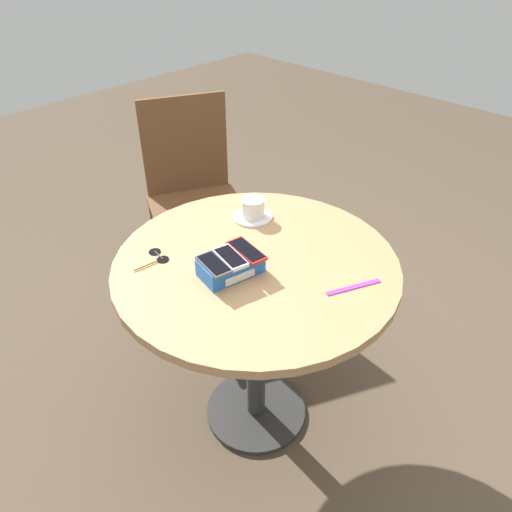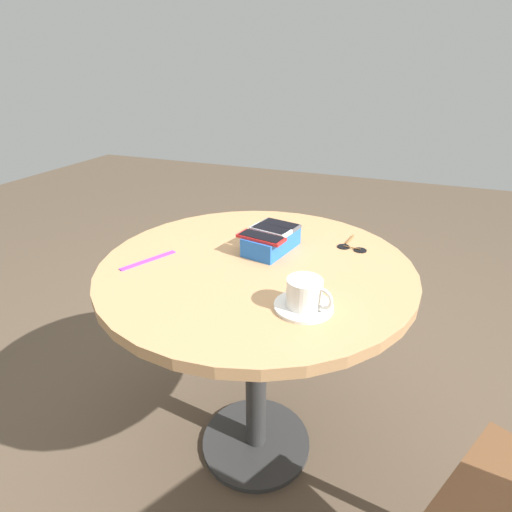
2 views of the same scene
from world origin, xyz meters
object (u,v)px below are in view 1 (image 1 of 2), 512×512
Objects in this scene: phone_gray at (214,264)px; phone_red at (247,251)px; saucer at (253,217)px; chair_near_window at (194,197)px; round_table at (256,293)px; phone_white at (230,258)px; coffee_cup at (252,207)px; phone_box at (231,266)px; sunglasses at (157,257)px; lanyard_strap at (354,287)px.

phone_gray is 0.88× the size of phone_red.
chair_near_window is (0.23, 0.62, -0.25)m from saucer.
chair_near_window is at bearing 62.88° from round_table.
phone_white is at bearing 169.39° from phone_red.
coffee_cup is (0.00, 0.00, 0.04)m from saucer.
saucer is at bearing 32.56° from phone_box.
sunglasses is at bearing 172.55° from saucer.
chair_near_window is at bearing 74.25° from lanyard_strap.
sunglasses is (-0.04, 0.22, -0.06)m from phone_gray.
phone_red is (0.06, -0.01, -0.00)m from phone_white.
coffee_cup reaches higher than sunglasses.
chair_near_window is (0.23, 0.61, -0.29)m from coffee_cup.
phone_box is at bearing -147.16° from coffee_cup.
round_table is 4.45× the size of phone_box.
sunglasses is at bearing 123.39° from phone_red.
phone_box is 0.07m from phone_red.
phone_white is at bearing -147.15° from saucer.
phone_gray is at bearing 172.93° from round_table.
phone_white is 0.37m from lanyard_strap.
phone_white is 0.26m from sunglasses.
lanyard_strap is (0.14, -0.29, -0.06)m from phone_red.
phone_white is (0.05, -0.01, 0.00)m from phone_gray.
round_table is at bearing -7.07° from phone_gray.
saucer is 0.15× the size of chair_near_window.
sunglasses is (-0.30, 0.53, 0.00)m from lanyard_strap.
phone_box is at bearing -122.66° from chair_near_window.
lanyard_strap is at bearing -50.31° from phone_gray.
round_table is at bearing 109.44° from lanyard_strap.
phone_box is 1.60× the size of sunglasses.
phone_white is at bearing -66.66° from sunglasses.
saucer is (0.27, 0.18, -0.02)m from phone_box.
phone_box is 1.15× the size of lanyard_strap.
saucer is 0.71m from chair_near_window.
round_table is at bearing -7.34° from phone_box.
round_table is 7.93× the size of coffee_cup.
phone_red reaches higher than round_table.
phone_gray is 0.41m from lanyard_strap.
chair_near_window is (0.51, 0.79, -0.28)m from phone_box.
phone_red is at bearing -10.61° from phone_white.
lanyard_strap is (0.20, -0.30, -0.03)m from phone_box.
round_table is 0.91m from chair_near_window.
phone_red is 0.29m from sunglasses.
saucer is (0.18, 0.19, 0.13)m from round_table.
coffee_cup reaches higher than phone_white.
phone_box is 0.21× the size of chair_near_window.
saucer is at bearing -105.02° from coffee_cup.
lanyard_strap is (0.20, -0.30, -0.06)m from phone_white.
phone_gray is 0.75× the size of lanyard_strap.
saucer is 0.04m from coffee_cup.
phone_white is (-0.00, -0.00, 0.03)m from phone_box.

